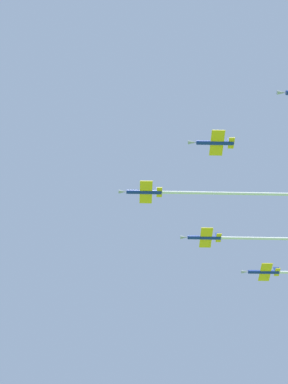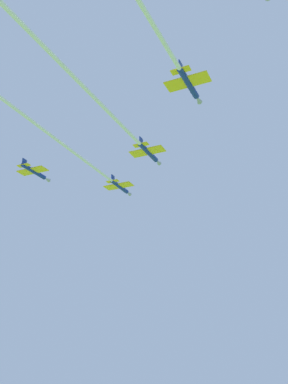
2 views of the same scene
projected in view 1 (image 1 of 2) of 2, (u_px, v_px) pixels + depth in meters
jet_lead at (243, 194)px, 187.18m from camera, size 11.19×80.70×2.45m
jet_port_inner at (214, 143)px, 175.65m from camera, size 8.59×11.75×2.45m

